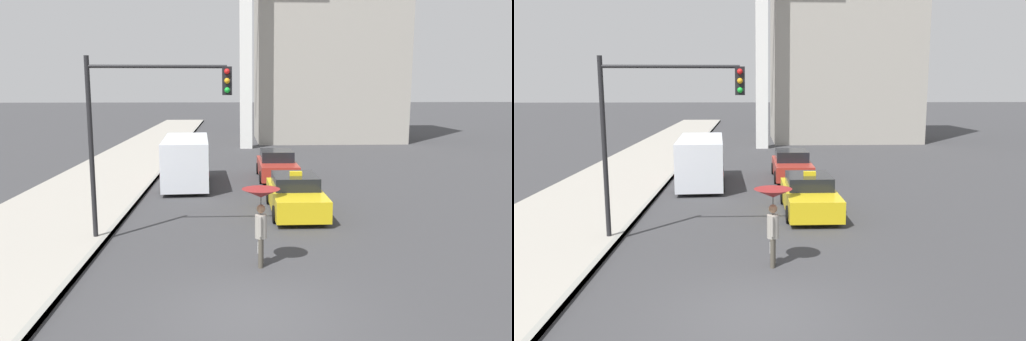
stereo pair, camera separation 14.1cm
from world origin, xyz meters
The scene contains 7 objects.
ground_plane centered at (0.00, 0.00, 0.00)m, with size 300.00×300.00×0.00m, color #38383A.
taxi centered at (1.99, 8.30, 0.64)m, with size 1.91×4.58×1.52m.
sedan_red centered at (1.95, 15.25, 0.65)m, with size 1.91×4.33×1.40m.
ambulance_van centered at (-2.43, 13.71, 1.23)m, with size 2.34×5.82×2.21m.
pedestrian_with_umbrella centered at (0.39, 2.73, 1.58)m, with size 0.96×0.96×2.02m.
traffic_light centered at (-2.69, 5.06, 3.80)m, with size 4.14×0.38×5.40m.
building_tower_near centered at (7.93, 33.94, 11.71)m, with size 12.07×8.18×23.43m.
Camera 1 is at (-0.36, -9.41, 4.50)m, focal length 35.00 mm.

